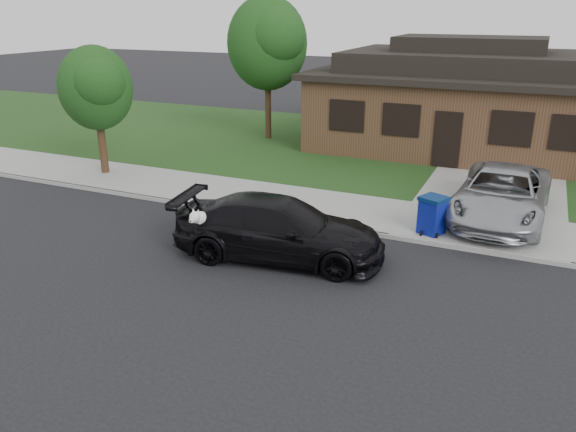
% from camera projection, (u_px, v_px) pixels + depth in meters
% --- Properties ---
extents(ground, '(120.00, 120.00, 0.00)m').
position_uv_depth(ground, '(202.00, 264.00, 13.74)').
color(ground, black).
rests_on(ground, ground).
extents(sidewalk, '(60.00, 3.00, 0.12)m').
position_uv_depth(sidewalk, '(286.00, 202.00, 18.00)').
color(sidewalk, gray).
rests_on(sidewalk, ground).
extents(curb, '(60.00, 0.12, 0.12)m').
position_uv_depth(curb, '(265.00, 217.00, 16.72)').
color(curb, gray).
rests_on(curb, ground).
extents(lawn, '(60.00, 13.00, 0.13)m').
position_uv_depth(lawn, '(360.00, 148.00, 24.84)').
color(lawn, '#193814').
rests_on(lawn, ground).
extents(driveway, '(4.50, 13.00, 0.14)m').
position_uv_depth(driveway, '(496.00, 182.00, 19.98)').
color(driveway, gray).
rests_on(driveway, ground).
extents(sedan, '(5.49, 2.83, 1.52)m').
position_uv_depth(sedan, '(279.00, 229.00, 13.88)').
color(sedan, black).
rests_on(sedan, ground).
extents(minivan, '(2.65, 5.37, 1.47)m').
position_uv_depth(minivan, '(502.00, 194.00, 16.11)').
color(minivan, '#A9ACB1').
rests_on(minivan, driveway).
extents(recycling_bin, '(0.83, 0.83, 1.06)m').
position_uv_depth(recycling_bin, '(432.00, 215.00, 15.12)').
color(recycling_bin, navy).
rests_on(recycling_bin, sidewalk).
extents(house, '(12.60, 8.60, 4.65)m').
position_uv_depth(house, '(464.00, 100.00, 24.30)').
color(house, '#422B1C').
rests_on(house, ground).
extents(tree_0, '(3.78, 3.60, 6.34)m').
position_uv_depth(tree_0, '(269.00, 42.00, 24.86)').
color(tree_0, '#332114').
rests_on(tree_0, ground).
extents(tree_2, '(2.73, 2.60, 4.59)m').
position_uv_depth(tree_2, '(96.00, 87.00, 19.80)').
color(tree_2, '#332114').
rests_on(tree_2, ground).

